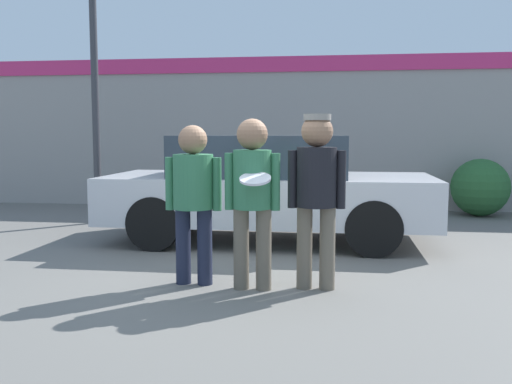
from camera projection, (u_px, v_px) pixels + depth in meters
The scene contains 7 objects.
ground_plane at pixel (246, 281), 5.84m from camera, with size 56.00×56.00×0.00m, color #66635E.
storefront_building at pixel (292, 132), 11.45m from camera, with size 24.00×0.22×3.01m.
person_left at pixel (193, 190), 5.62m from camera, with size 0.57×0.40×1.58m.
person_middle_with_frisbee at pixel (252, 189), 5.42m from camera, with size 0.53×0.59×1.64m.
person_right at pixel (317, 184), 5.43m from camera, with size 0.55×0.38×1.68m.
parked_car_near at pixel (267, 188), 7.92m from camera, with size 4.47×1.91×1.47m.
shrub at pixel (480, 187), 10.36m from camera, with size 1.05×1.05×1.05m.
Camera 1 is at (0.90, -5.64, 1.51)m, focal length 40.00 mm.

